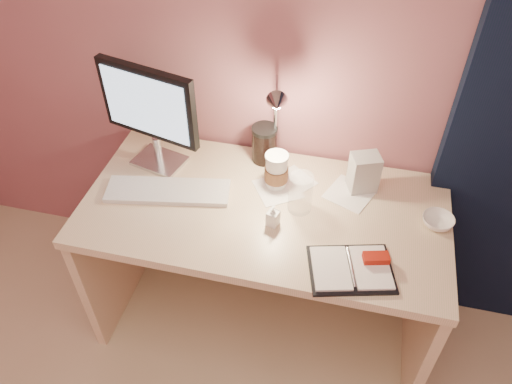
% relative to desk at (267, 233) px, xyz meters
% --- Properties ---
extents(desk, '(1.40, 0.70, 0.73)m').
position_rel_desk_xyz_m(desk, '(0.00, 0.00, 0.00)').
color(desk, beige).
rests_on(desk, ground).
extents(monitor, '(0.42, 0.20, 0.45)m').
position_rel_desk_xyz_m(monitor, '(-0.49, 0.09, 0.49)').
color(monitor, silver).
rests_on(monitor, desk).
extents(keyboard, '(0.50, 0.23, 0.02)m').
position_rel_desk_xyz_m(keyboard, '(-0.39, -0.08, 0.24)').
color(keyboard, silver).
rests_on(keyboard, desk).
extents(planner, '(0.33, 0.28, 0.04)m').
position_rel_desk_xyz_m(planner, '(0.36, -0.30, 0.24)').
color(planner, black).
rests_on(planner, desk).
extents(paper_a, '(0.23, 0.23, 0.00)m').
position_rel_desk_xyz_m(paper_a, '(0.03, 0.04, 0.23)').
color(paper_a, white).
rests_on(paper_a, desk).
extents(paper_b, '(0.22, 0.22, 0.00)m').
position_rel_desk_xyz_m(paper_b, '(0.31, 0.08, 0.23)').
color(paper_b, white).
rests_on(paper_b, desk).
extents(paper_c, '(0.21, 0.21, 0.00)m').
position_rel_desk_xyz_m(paper_c, '(0.08, 0.09, 0.23)').
color(paper_c, white).
rests_on(paper_c, desk).
extents(coffee_cup, '(0.09, 0.09, 0.15)m').
position_rel_desk_xyz_m(coffee_cup, '(0.02, 0.06, 0.30)').
color(coffee_cup, silver).
rests_on(coffee_cup, desk).
extents(clear_cup, '(0.09, 0.09, 0.16)m').
position_rel_desk_xyz_m(clear_cup, '(0.13, -0.05, 0.31)').
color(clear_cup, white).
rests_on(clear_cup, desk).
extents(bowl, '(0.14, 0.14, 0.04)m').
position_rel_desk_xyz_m(bowl, '(0.64, -0.02, 0.24)').
color(bowl, white).
rests_on(bowl, desk).
extents(lotion_bottle, '(0.05, 0.05, 0.09)m').
position_rel_desk_xyz_m(lotion_bottle, '(0.05, -0.15, 0.27)').
color(lotion_bottle, silver).
rests_on(lotion_bottle, desk).
extents(dark_jar, '(0.10, 0.10, 0.15)m').
position_rel_desk_xyz_m(dark_jar, '(-0.06, 0.21, 0.30)').
color(dark_jar, black).
rests_on(dark_jar, desk).
extents(product_box, '(0.13, 0.12, 0.16)m').
position_rel_desk_xyz_m(product_box, '(0.35, 0.12, 0.31)').
color(product_box, beige).
rests_on(product_box, desk).
extents(desk_lamp, '(0.13, 0.26, 0.42)m').
position_rel_desk_xyz_m(desk_lamp, '(-0.05, 0.12, 0.49)').
color(desk_lamp, silver).
rests_on(desk_lamp, desk).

